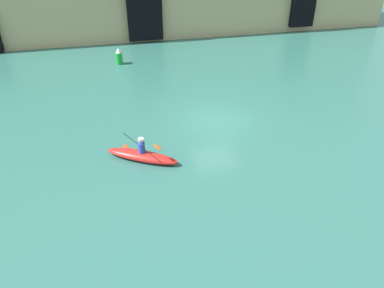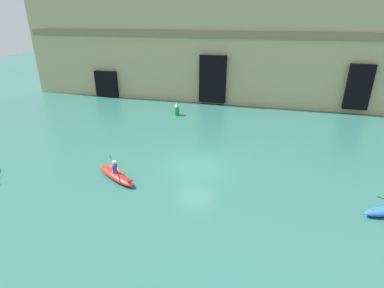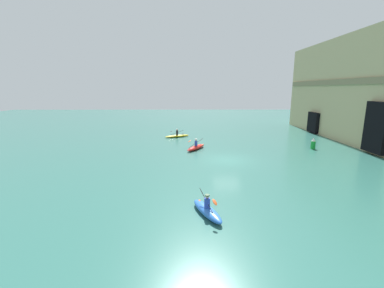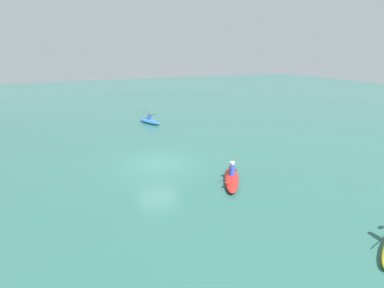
# 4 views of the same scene
# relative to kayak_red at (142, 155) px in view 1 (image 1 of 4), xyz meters

# --- Properties ---
(ground_plane) EXTENTS (120.00, 120.00, 0.00)m
(ground_plane) POSITION_rel_kayak_red_xyz_m (4.37, 2.85, -0.25)
(ground_plane) COLOR #2D665B
(kayak_red) EXTENTS (3.41, 2.43, 1.18)m
(kayak_red) POSITION_rel_kayak_red_xyz_m (0.00, 0.00, 0.00)
(kayak_red) COLOR red
(kayak_red) RESTS_ON ground
(marker_buoy) EXTENTS (0.49, 0.49, 1.24)m
(marker_buoy) POSITION_rel_kayak_red_xyz_m (-0.18, 13.10, 0.33)
(marker_buoy) COLOR green
(marker_buoy) RESTS_ON ground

